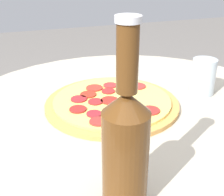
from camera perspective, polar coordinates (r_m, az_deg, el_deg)
table at (r=0.80m, az=3.37°, el=-14.31°), size 0.89×0.89×0.70m
pizza at (r=0.74m, az=-0.04°, el=-0.86°), size 0.32×0.32×0.02m
beer_bottle at (r=0.42m, az=2.49°, el=-8.36°), size 0.06×0.06×0.27m
drinking_glass at (r=0.82m, az=16.36°, el=3.78°), size 0.06×0.06×0.09m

